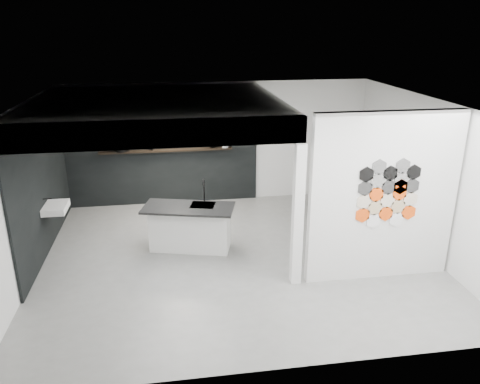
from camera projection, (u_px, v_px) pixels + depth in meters
name	position (u px, v px, depth m)	size (l,w,h in m)	color
floor	(237.00, 257.00, 8.57)	(7.00, 6.00, 0.01)	slate
partition_panel	(383.00, 198.00, 7.48)	(2.45, 0.15, 2.80)	silver
bay_clad_back	(162.00, 155.00, 10.73)	(4.40, 0.04, 2.35)	black
bay_clad_left	(43.00, 188.00, 8.59)	(0.04, 4.00, 2.35)	black
bulkhead	(158.00, 110.00, 8.43)	(4.40, 4.00, 0.40)	silver
corner_column	(298.00, 216.00, 7.35)	(0.16, 0.16, 2.35)	silver
fascia_beam	(156.00, 134.00, 6.65)	(4.40, 0.16, 0.40)	silver
wall_basin	(56.00, 208.00, 8.55)	(0.40, 0.60, 0.12)	silver
display_shelf	(166.00, 151.00, 10.61)	(3.00, 0.15, 0.04)	black
kitchen_island	(190.00, 227.00, 8.74)	(1.78, 1.12, 1.33)	silver
stockpot	(121.00, 147.00, 10.43)	(0.25, 0.25, 0.20)	black
kettle	(212.00, 145.00, 10.73)	(0.17, 0.17, 0.15)	black
glass_bowl	(225.00, 145.00, 10.78)	(0.15, 0.15, 0.11)	gray
glass_vase	(225.00, 144.00, 10.77)	(0.10, 0.10, 0.14)	gray
bottle_dark	(152.00, 146.00, 10.53)	(0.07, 0.07, 0.18)	black
utensil_cup	(127.00, 149.00, 10.46)	(0.08, 0.08, 0.11)	black
hex_tile_cluster	(389.00, 194.00, 7.36)	(1.04, 0.02, 1.16)	#F24A0C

